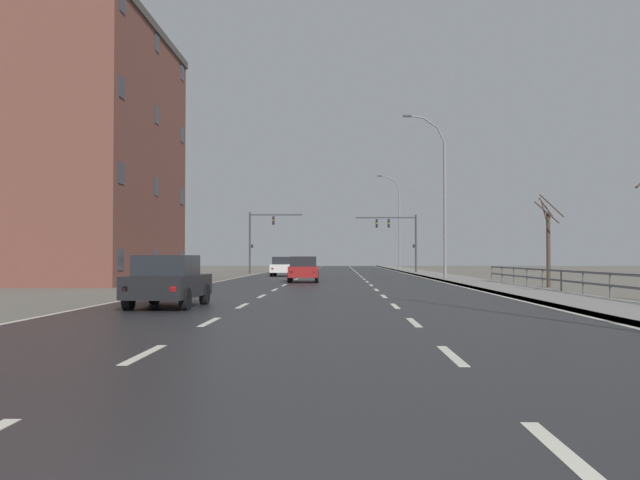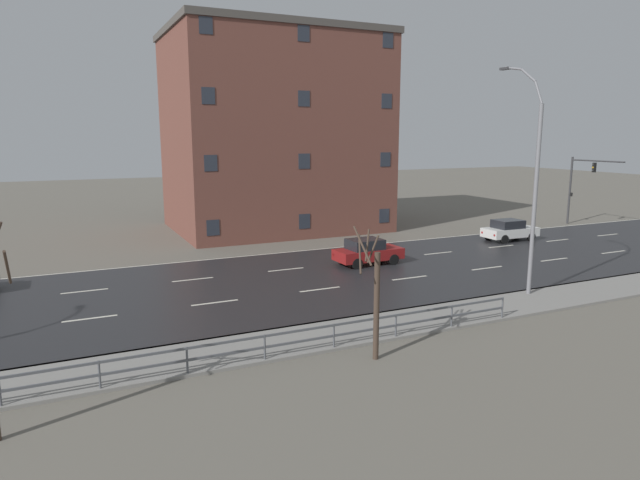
{
  "view_description": "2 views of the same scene",
  "coord_description": "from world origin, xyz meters",
  "px_view_note": "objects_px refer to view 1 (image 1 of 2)",
  "views": [
    {
      "loc": [
        0.64,
        -3.25,
        1.5
      ],
      "look_at": [
        -0.94,
        53.69,
        2.94
      ],
      "focal_mm": 39.4,
      "sensor_mm": 36.0,
      "label": 1
    },
    {
      "loc": [
        27.02,
        22.85,
        7.68
      ],
      "look_at": [
        0.0,
        35.48,
        2.07
      ],
      "focal_mm": 31.38,
      "sensor_mm": 36.0,
      "label": 2
    }
  ],
  "objects_px": {
    "street_lamp_midground": "(442,199)",
    "traffic_signal_right": "(400,232)",
    "street_lamp_distant": "(398,224)",
    "car_near_right": "(303,269)",
    "car_far_left": "(283,266)",
    "traffic_signal_left": "(260,233)",
    "brick_building": "(56,153)",
    "car_near_left": "(168,281)"
  },
  "relations": [
    {
      "from": "car_near_right",
      "to": "brick_building",
      "type": "relative_size",
      "value": 0.25
    },
    {
      "from": "street_lamp_midground",
      "to": "traffic_signal_left",
      "type": "distance_m",
      "value": 24.84
    },
    {
      "from": "car_near_left",
      "to": "street_lamp_distant",
      "type": "bearing_deg",
      "value": 80.28
    },
    {
      "from": "traffic_signal_right",
      "to": "car_near_right",
      "type": "distance_m",
      "value": 25.56
    },
    {
      "from": "traffic_signal_left",
      "to": "car_far_left",
      "type": "height_order",
      "value": "traffic_signal_left"
    },
    {
      "from": "traffic_signal_left",
      "to": "car_near_left",
      "type": "xyz_separation_m",
      "value": [
        2.49,
        -45.72,
        -3.06
      ]
    },
    {
      "from": "street_lamp_midground",
      "to": "traffic_signal_right",
      "type": "xyz_separation_m",
      "value": [
        -1.02,
        20.36,
        -1.45
      ]
    },
    {
      "from": "traffic_signal_left",
      "to": "car_far_left",
      "type": "bearing_deg",
      "value": -73.57
    },
    {
      "from": "traffic_signal_right",
      "to": "car_near_left",
      "type": "height_order",
      "value": "traffic_signal_right"
    },
    {
      "from": "traffic_signal_right",
      "to": "car_near_right",
      "type": "height_order",
      "value": "traffic_signal_right"
    },
    {
      "from": "street_lamp_distant",
      "to": "traffic_signal_right",
      "type": "height_order",
      "value": "street_lamp_distant"
    },
    {
      "from": "street_lamp_distant",
      "to": "car_far_left",
      "type": "bearing_deg",
      "value": -113.95
    },
    {
      "from": "street_lamp_midground",
      "to": "car_far_left",
      "type": "distance_m",
      "value": 15.49
    },
    {
      "from": "street_lamp_midground",
      "to": "brick_building",
      "type": "relative_size",
      "value": 0.67
    },
    {
      "from": "car_near_left",
      "to": "car_far_left",
      "type": "height_order",
      "value": "same"
    },
    {
      "from": "traffic_signal_left",
      "to": "car_near_left",
      "type": "distance_m",
      "value": 45.89
    },
    {
      "from": "street_lamp_midground",
      "to": "street_lamp_distant",
      "type": "distance_m",
      "value": 35.0
    },
    {
      "from": "car_far_left",
      "to": "street_lamp_midground",
      "type": "bearing_deg",
      "value": -39.55
    },
    {
      "from": "street_lamp_midground",
      "to": "car_far_left",
      "type": "relative_size",
      "value": 2.66
    },
    {
      "from": "street_lamp_distant",
      "to": "car_near_right",
      "type": "relative_size",
      "value": 2.67
    },
    {
      "from": "car_far_left",
      "to": "brick_building",
      "type": "distance_m",
      "value": 20.03
    },
    {
      "from": "car_near_right",
      "to": "car_near_left",
      "type": "xyz_separation_m",
      "value": [
        -2.92,
        -21.77,
        0.0
      ]
    },
    {
      "from": "street_lamp_distant",
      "to": "brick_building",
      "type": "relative_size",
      "value": 0.67
    },
    {
      "from": "street_lamp_distant",
      "to": "car_near_right",
      "type": "height_order",
      "value": "street_lamp_distant"
    },
    {
      "from": "car_near_left",
      "to": "traffic_signal_left",
      "type": "bearing_deg",
      "value": 94.52
    },
    {
      "from": "car_far_left",
      "to": "brick_building",
      "type": "relative_size",
      "value": 0.25
    },
    {
      "from": "street_lamp_midground",
      "to": "car_near_left",
      "type": "xyz_separation_m",
      "value": [
        -11.88,
        -25.51,
        -4.54
      ]
    },
    {
      "from": "street_lamp_midground",
      "to": "car_near_left",
      "type": "relative_size",
      "value": 2.65
    },
    {
      "from": "car_near_right",
      "to": "brick_building",
      "type": "distance_m",
      "value": 16.78
    },
    {
      "from": "car_near_left",
      "to": "traffic_signal_right",
      "type": "bearing_deg",
      "value": 78.09
    },
    {
      "from": "street_lamp_midground",
      "to": "traffic_signal_left",
      "type": "bearing_deg",
      "value": 125.42
    },
    {
      "from": "street_lamp_midground",
      "to": "car_far_left",
      "type": "height_order",
      "value": "street_lamp_midground"
    },
    {
      "from": "street_lamp_distant",
      "to": "traffic_signal_left",
      "type": "relative_size",
      "value": 1.9
    },
    {
      "from": "street_lamp_distant",
      "to": "car_near_left",
      "type": "bearing_deg",
      "value": -101.12
    },
    {
      "from": "car_near_right",
      "to": "car_far_left",
      "type": "relative_size",
      "value": 1.01
    },
    {
      "from": "street_lamp_distant",
      "to": "brick_building",
      "type": "distance_m",
      "value": 45.92
    },
    {
      "from": "traffic_signal_right",
      "to": "brick_building",
      "type": "xyz_separation_m",
      "value": [
        -23.13,
        -24.32,
        4.0
      ]
    },
    {
      "from": "street_lamp_distant",
      "to": "street_lamp_midground",
      "type": "bearing_deg",
      "value": -90.03
    },
    {
      "from": "street_lamp_distant",
      "to": "car_near_right",
      "type": "bearing_deg",
      "value": -103.04
    },
    {
      "from": "traffic_signal_left",
      "to": "car_near_left",
      "type": "bearing_deg",
      "value": -86.88
    },
    {
      "from": "street_lamp_midground",
      "to": "car_far_left",
      "type": "bearing_deg",
      "value": 139.45
    },
    {
      "from": "traffic_signal_right",
      "to": "car_near_right",
      "type": "relative_size",
      "value": 1.4
    }
  ]
}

